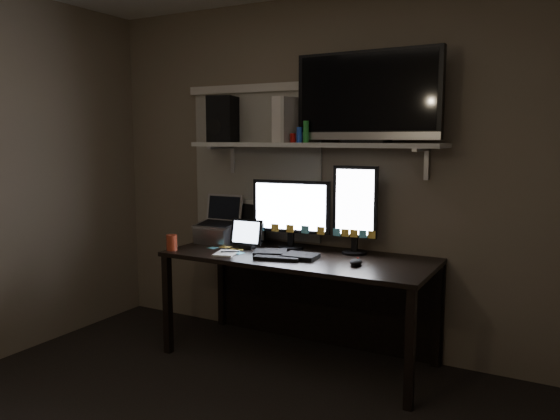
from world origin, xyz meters
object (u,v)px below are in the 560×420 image
Objects in this scene: desk at (306,277)px; speaker at (223,119)px; monitor_portrait at (355,209)px; laptop at (217,220)px; cup at (172,243)px; monitor_landscape at (291,214)px; tv at (367,97)px; tablet at (247,234)px; mouse at (356,262)px; game_console at (288,120)px; keyboard at (285,254)px.

speaker reaches higher than desk.
laptop is (-1.04, -0.13, -0.13)m from monitor_portrait.
cup is 0.33× the size of speaker.
monitor_landscape is 1.68× the size of speaker.
monitor_landscape is at bearing 32.16° from cup.
monitor_portrait reaches higher than desk.
tv is at bearing 11.03° from desk.
tablet is at bearing -166.25° from desk.
tv reaches higher than mouse.
game_console is at bearing -14.80° from speaker.
monitor_portrait is 5.36× the size of mouse.
tablet is (-0.86, 0.11, 0.09)m from mouse.
mouse is at bearing -30.17° from monitor_landscape.
desk is 7.42× the size of tablet.
desk is at bearing -166.84° from tv.
tv reaches higher than game_console.
monitor_portrait is 1.22m from speaker.
speaker is at bearing -178.42° from tv.
tablet reaches higher than cup.
game_console reaches higher than monitor_landscape.
mouse is 0.33× the size of speaker.
tv is at bearing 3.86° from laptop.
desk is at bearing 10.72° from tablet.
desk is 5.31× the size of speaker.
cup is (-0.43, -0.30, -0.05)m from tablet.
speaker is at bearing 146.63° from tablet.
desk is 1.33m from speaker.
laptop is at bearing 164.31° from tablet.
laptop is at bearing -99.45° from speaker.
cup is 0.35× the size of game_console.
game_console is at bearing 154.59° from desk.
keyboard is 0.38m from tablet.
mouse is (0.59, -0.26, -0.23)m from monitor_landscape.
mouse is (0.44, -0.22, 0.20)m from desk.
tv is (0.45, 0.28, 1.03)m from keyboard.
tablet is at bearing -14.32° from laptop.
tablet is (-0.73, -0.20, -0.20)m from monitor_portrait.
laptop reaches higher than mouse.
tablet is 0.53m from cup.
mouse is at bearing -26.05° from desk.
monitor_landscape is at bearing -19.62° from speaker.
tablet is 0.72× the size of speaker.
cup is 1.66m from tv.
speaker is at bearing -167.02° from game_console.
laptop is 0.36× the size of tv.
monitor_portrait is 1.06m from laptop.
game_console is (0.54, 0.12, 0.73)m from laptop.
game_console reaches higher than cup.
laptop is at bearing -154.53° from game_console.
mouse is (0.13, -0.32, -0.28)m from monitor_portrait.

